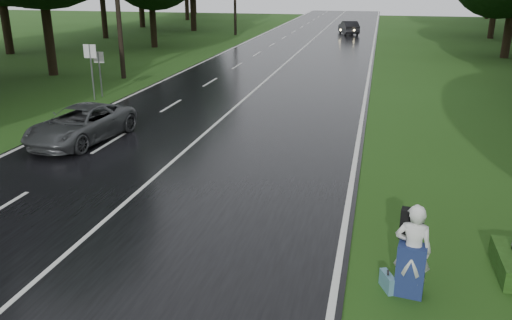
{
  "coord_description": "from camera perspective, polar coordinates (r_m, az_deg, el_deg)",
  "views": [
    {
      "loc": [
        6.29,
        -8.51,
        5.72
      ],
      "look_at": [
        3.3,
        4.41,
        1.1
      ],
      "focal_mm": 36.85,
      "sensor_mm": 36.0,
      "label": 1
    }
  ],
  "objects": [
    {
      "name": "hitchhiker",
      "position": [
        10.33,
        16.58,
        -9.69
      ],
      "size": [
        0.74,
        0.68,
        1.87
      ],
      "color": "silver",
      "rests_on": "ground"
    },
    {
      "name": "road",
      "position": [
        29.75,
        0.58,
        8.17
      ],
      "size": [
        12.0,
        140.0,
        0.04
      ],
      "primitive_type": "cube",
      "color": "black",
      "rests_on": "ground"
    },
    {
      "name": "suitcase",
      "position": [
        10.7,
        14.06,
        -12.69
      ],
      "size": [
        0.31,
        0.49,
        0.34
      ],
      "primitive_type": "cube",
      "rotation": [
        0.0,
        0.0,
        0.4
      ],
      "color": "teal",
      "rests_on": "ground"
    },
    {
      "name": "tree_left_f",
      "position": [
        61.62,
        -6.76,
        13.77
      ],
      "size": [
        8.94,
        8.94,
        13.96
      ],
      "primitive_type": null,
      "color": "black",
      "rests_on": "ground"
    },
    {
      "name": "lane_center",
      "position": [
        29.74,
        0.58,
        8.22
      ],
      "size": [
        0.12,
        140.0,
        0.01
      ],
      "primitive_type": "cube",
      "color": "silver",
      "rests_on": "road"
    },
    {
      "name": "utility_pole_far",
      "position": [
        56.63,
        -2.24,
        13.41
      ],
      "size": [
        1.8,
        0.28,
        9.47
      ],
      "primitive_type": null,
      "color": "black",
      "rests_on": "ground"
    },
    {
      "name": "ground",
      "position": [
        12.03,
        -20.86,
        -10.57
      ],
      "size": [
        160.0,
        160.0,
        0.0
      ],
      "primitive_type": "plane",
      "color": "#244A16",
      "rests_on": "ground"
    },
    {
      "name": "road_sign_b",
      "position": [
        27.9,
        -16.34,
        6.61
      ],
      "size": [
        0.54,
        0.1,
        2.25
      ],
      "primitive_type": null,
      "color": "white",
      "rests_on": "ground"
    },
    {
      "name": "tree_left_e",
      "position": [
        47.29,
        -10.95,
        11.94
      ],
      "size": [
        7.95,
        7.95,
        12.42
      ],
      "primitive_type": null,
      "color": "black",
      "rests_on": "ground"
    },
    {
      "name": "far_car",
      "position": [
        57.79,
        10.03,
        13.99
      ],
      "size": [
        2.54,
        4.41,
        1.38
      ],
      "primitive_type": "imported",
      "rotation": [
        0.0,
        0.0,
        3.42
      ],
      "color": "black",
      "rests_on": "road"
    },
    {
      "name": "grey_car",
      "position": [
        20.14,
        -18.49,
        3.73
      ],
      "size": [
        2.67,
        4.84,
        1.28
      ],
      "primitive_type": "imported",
      "rotation": [
        0.0,
        0.0,
        6.16
      ],
      "color": "#434547",
      "rests_on": "road"
    },
    {
      "name": "tree_right_f",
      "position": [
        58.15,
        24.06,
        11.96
      ],
      "size": [
        10.91,
        10.91,
        17.05
      ],
      "primitive_type": null,
      "color": "black",
      "rests_on": "ground"
    },
    {
      "name": "road_sign_a",
      "position": [
        27.26,
        -17.09,
        6.26
      ],
      "size": [
        0.65,
        0.1,
        2.7
      ],
      "primitive_type": null,
      "color": "white",
      "rests_on": "ground"
    },
    {
      "name": "tree_left_d",
      "position": [
        35.26,
        -21.11,
        8.61
      ],
      "size": [
        10.21,
        10.21,
        15.95
      ],
      "primitive_type": null,
      "color": "black",
      "rests_on": "ground"
    },
    {
      "name": "utility_pole_mid",
      "position": [
        32.82,
        -14.16,
        8.61
      ],
      "size": [
        1.8,
        0.28,
        9.95
      ],
      "primitive_type": null,
      "color": "black",
      "rests_on": "ground"
    },
    {
      "name": "tree_right_e",
      "position": [
        44.31,
        25.32,
        10.0
      ],
      "size": [
        7.21,
        7.21,
        11.27
      ],
      "primitive_type": null,
      "color": "black",
      "rests_on": "ground"
    }
  ]
}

